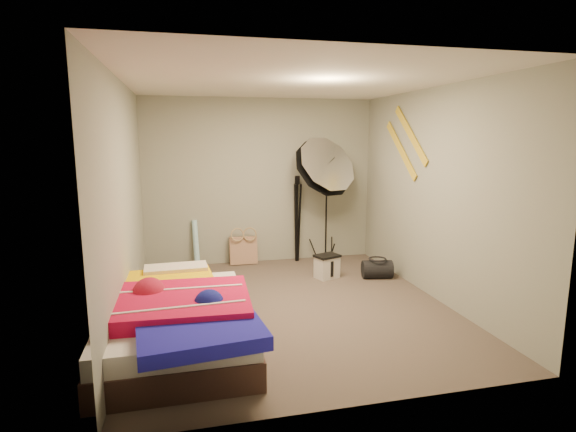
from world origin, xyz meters
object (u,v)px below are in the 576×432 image
object	(u,v)px
camera_case	(327,267)
camera_tripod	(297,213)
wrapping_roll	(196,244)
bed	(177,319)
duffel_bag	(377,269)
photo_umbrella	(323,169)
tote_bag	(243,250)

from	to	relation	value
camera_case	camera_tripod	world-z (taller)	camera_tripod
wrapping_roll	camera_tripod	size ratio (longest dim) A/B	0.53
bed	duffel_bag	bearing A→B (deg)	29.75
camera_case	duffel_bag	world-z (taller)	camera_case
photo_umbrella	tote_bag	bearing A→B (deg)	166.44
wrapping_roll	camera_tripod	xyz separation A→B (m)	(1.55, -0.03, 0.42)
camera_tripod	tote_bag	bearing A→B (deg)	177.65
wrapping_roll	duffel_bag	distance (m)	2.68
bed	wrapping_roll	bearing A→B (deg)	84.54
tote_bag	photo_umbrella	xyz separation A→B (m)	(1.17, -0.28, 1.25)
tote_bag	camera_case	distance (m)	1.42
wrapping_roll	camera_tripod	world-z (taller)	camera_tripod
tote_bag	wrapping_roll	size ratio (longest dim) A/B	0.59
tote_bag	photo_umbrella	world-z (taller)	photo_umbrella
duffel_bag	bed	bearing A→B (deg)	-139.69
camera_case	bed	distance (m)	2.61
wrapping_roll	camera_case	size ratio (longest dim) A/B	2.34
photo_umbrella	camera_tripod	distance (m)	0.80
camera_case	bed	size ratio (longest dim) A/B	0.14
tote_bag	duffel_bag	distance (m)	2.05
tote_bag	photo_umbrella	size ratio (longest dim) A/B	0.21
tote_bag	bed	size ratio (longest dim) A/B	0.20
camera_case	photo_umbrella	bearing A→B (deg)	57.72
bed	camera_case	bearing A→B (deg)	40.29
bed	camera_tripod	bearing A→B (deg)	55.52
wrapping_roll	camera_tripod	distance (m)	1.60
tote_bag	bed	bearing A→B (deg)	-109.67
duffel_bag	wrapping_roll	bearing A→B (deg)	165.33
duffel_bag	bed	xyz separation A→B (m)	(-2.67, -1.52, 0.15)
bed	camera_tripod	world-z (taller)	camera_tripod
tote_bag	camera_tripod	xyz separation A→B (m)	(0.84, -0.03, 0.56)
wrapping_roll	photo_umbrella	distance (m)	2.20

